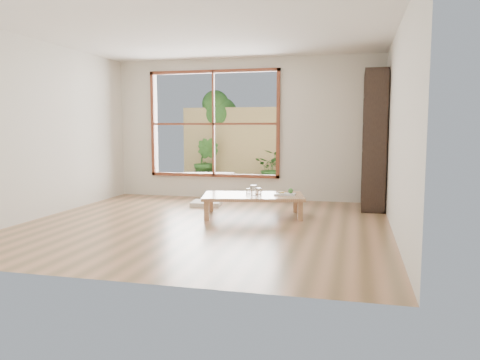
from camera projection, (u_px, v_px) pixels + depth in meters
The scene contains 15 objects.
ground at pixel (204, 224), 6.48m from camera, with size 5.00×5.00×0.00m, color tan.
low_table at pixel (253, 197), 7.04m from camera, with size 1.64×1.14×0.33m.
floor_cushion at pixel (207, 203), 8.04m from camera, with size 0.49×0.49×0.07m, color beige.
bookshelf at pixel (374, 141), 7.64m from camera, with size 0.36×1.01×2.24m, color #31221B.
glass_tall at pixel (254, 190), 6.93m from camera, with size 0.08×0.08×0.16m, color silver.
glass_mid at pixel (259, 191), 7.07m from camera, with size 0.07×0.07×0.10m, color silver.
glass_short at pixel (259, 191), 7.10m from camera, with size 0.07×0.07×0.09m, color silver.
glass_small at pixel (248, 191), 7.14m from camera, with size 0.06×0.06×0.08m, color silver.
food_tray at pixel (286, 193), 7.02m from camera, with size 0.31×0.22×0.10m.
deck at pixel (230, 190), 10.06m from camera, with size 2.80×2.00×0.05m, color #3D332C.
garden_bench at pixel (209, 176), 10.00m from camera, with size 1.14×0.66×0.35m.
bamboo_fence at pixel (241, 146), 10.92m from camera, with size 2.80×0.06×1.80m, color tan.
shrub_right at pixel (273, 168), 10.44m from camera, with size 0.74×0.64×0.82m, color #336425.
shrub_left at pixel (206, 161), 10.81m from camera, with size 0.59×0.48×1.07m, color #336425.
garden_tree at pixel (216, 115), 11.29m from camera, with size 1.04×0.85×2.22m.
Camera 1 is at (2.01, -6.07, 1.33)m, focal length 35.00 mm.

